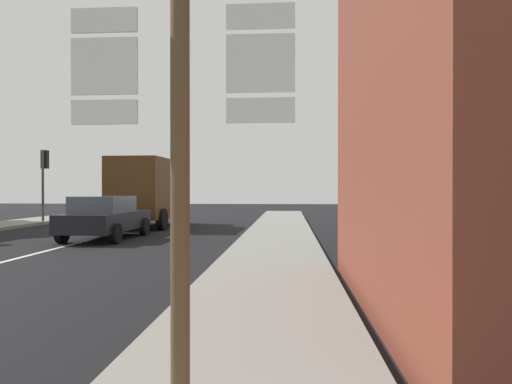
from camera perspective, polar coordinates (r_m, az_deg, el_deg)
name	(u,v)px	position (r m, az deg, el deg)	size (l,w,h in m)	color
ground_plane	(69,245)	(15.44, -21.70, -6.03)	(80.00, 80.00, 0.00)	black
sidewalk_right	(274,254)	(11.94, 2.23, -7.54)	(2.47, 44.00, 0.14)	gray
sedan_far	(106,217)	(16.82, -17.79, -2.90)	(2.06, 4.24, 1.47)	black
delivery_truck	(148,190)	(21.63, -13.02, 0.19)	(2.57, 5.05, 3.05)	#4C2D14
route_sign_post	(181,161)	(3.46, -9.14, 3.68)	(1.66, 0.14, 3.20)	brown
traffic_light_far_left	(44,169)	(25.37, -24.30, 2.53)	(0.30, 0.49, 3.63)	#47474C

